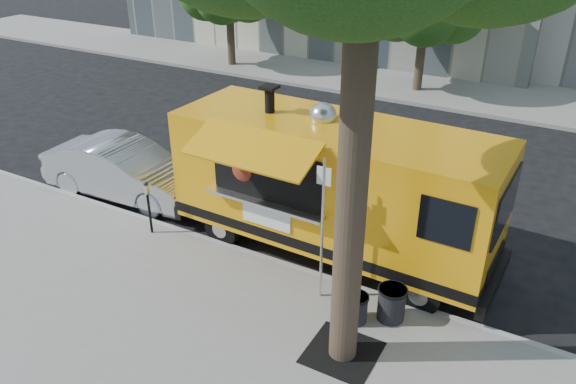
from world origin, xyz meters
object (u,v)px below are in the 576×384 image
at_px(food_truck, 332,185).
at_px(sedan, 126,170).
at_px(trash_bin_left, 356,307).
at_px(parking_meter, 148,201).
at_px(trash_bin_right, 392,303).
at_px(sign_post, 322,222).

relative_size(food_truck, sedan, 1.60).
relative_size(food_truck, trash_bin_left, 13.12).
xyz_separation_m(parking_meter, trash_bin_right, (6.01, -0.16, -0.48)).
height_order(sign_post, trash_bin_left, sign_post).
bearing_deg(sedan, trash_bin_left, -107.40).
bearing_deg(trash_bin_left, food_truck, 126.29).
height_order(parking_meter, trash_bin_right, parking_meter).
distance_m(food_truck, sedan, 6.04).
distance_m(sign_post, trash_bin_left, 1.70).
distance_m(food_truck, trash_bin_right, 2.92).
relative_size(parking_meter, sedan, 0.29).
bearing_deg(food_truck, trash_bin_left, -52.10).
distance_m(parking_meter, trash_bin_right, 6.03).
xyz_separation_m(sedan, trash_bin_left, (7.48, -1.90, -0.31)).
xyz_separation_m(sedan, trash_bin_right, (8.03, -1.51, -0.26)).
bearing_deg(sign_post, parking_meter, 177.48).
distance_m(sign_post, food_truck, 1.83).
height_order(sign_post, sedan, sign_post).
xyz_separation_m(sign_post, parking_meter, (-4.55, 0.20, -0.87)).
xyz_separation_m(food_truck, trash_bin_right, (2.07, -1.68, -1.20)).
distance_m(sign_post, sedan, 6.84).
bearing_deg(trash_bin_right, sedan, 169.35).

